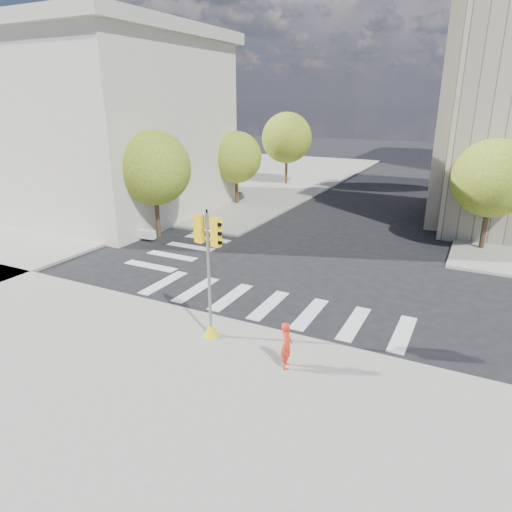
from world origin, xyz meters
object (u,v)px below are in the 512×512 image
(lamp_near, at_px, (504,161))
(traffic_signal, at_px, (209,285))
(photographer, at_px, (287,345))
(lamp_far, at_px, (503,142))
(planter_wall, at_px, (115,229))

(lamp_near, distance_m, traffic_signal, 21.49)
(lamp_near, height_order, photographer, lamp_near)
(lamp_far, distance_m, photographer, 34.75)
(lamp_far, xyz_separation_m, planter_wall, (-21.00, -25.10, -4.18))
(traffic_signal, xyz_separation_m, planter_wall, (-12.29, 8.38, -1.70))
(lamp_near, distance_m, lamp_far, 14.00)
(photographer, height_order, planter_wall, photographer)
(lamp_near, relative_size, lamp_far, 1.00)
(lamp_near, relative_size, planter_wall, 1.35)
(lamp_far, bearing_deg, traffic_signal, -104.58)
(lamp_near, bearing_deg, photographer, -105.46)
(planter_wall, bearing_deg, lamp_far, 49.16)
(lamp_far, bearing_deg, lamp_near, -90.00)
(lamp_far, distance_m, traffic_signal, 34.69)
(lamp_far, bearing_deg, planter_wall, -129.91)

